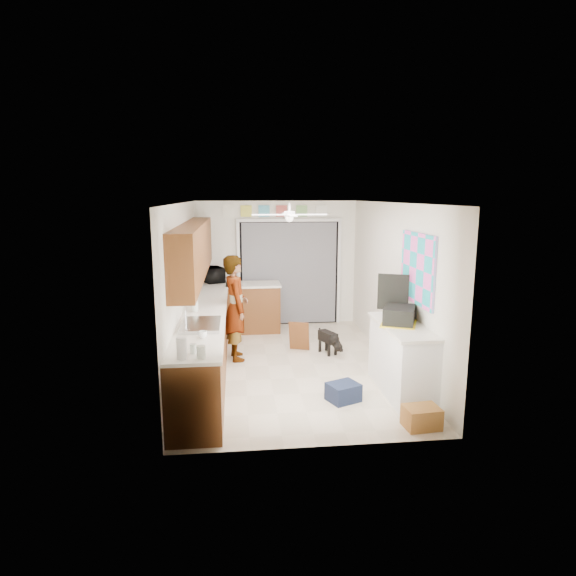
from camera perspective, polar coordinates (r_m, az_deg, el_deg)
name	(u,v)px	position (r m, az deg, el deg)	size (l,w,h in m)	color
floor	(291,365)	(7.61, 0.33, -9.11)	(5.00, 5.00, 0.00)	beige
ceiling	(291,203)	(7.15, 0.35, 10.06)	(5.00, 5.00, 0.00)	white
wall_back	(277,263)	(9.73, -1.34, 2.92)	(3.20, 3.20, 0.00)	white
wall_front	(319,333)	(4.87, 3.72, -5.33)	(3.20, 3.20, 0.00)	white
wall_left	(183,289)	(7.27, -12.28, -0.09)	(5.00, 5.00, 0.00)	white
wall_right	(393,284)	(7.62, 12.37, 0.42)	(5.00, 5.00, 0.00)	white
left_base_cabinets	(206,340)	(7.44, -9.72, -6.10)	(0.60, 4.80, 0.90)	brown
left_countertop	(205,310)	(7.32, -9.76, -2.57)	(0.62, 4.80, 0.04)	white
upper_cabinets	(194,250)	(7.37, -11.06, 4.44)	(0.32, 4.00, 0.80)	brown
sink_basin	(201,325)	(6.34, -10.30, -4.38)	(0.50, 0.76, 0.06)	silver
faucet	(186,319)	(6.33, -12.05, -3.57)	(0.03, 0.03, 0.22)	silver
peninsula_base	(253,308)	(9.36, -4.11, -2.41)	(1.00, 0.60, 0.90)	brown
peninsula_top	(253,284)	(9.26, -4.15, 0.42)	(1.04, 0.64, 0.04)	white
back_opening_recess	(289,273)	(9.76, 0.14, 1.76)	(2.00, 0.06, 2.10)	black
curtain_panel	(289,274)	(9.72, 0.17, 1.72)	(1.90, 0.03, 2.05)	gray
door_trim_left	(239,274)	(9.67, -5.86, 1.62)	(0.06, 0.04, 2.10)	white
door_trim_right	(339,273)	(9.89, 6.05, 1.83)	(0.06, 0.04, 2.10)	white
door_trim_head	(289,220)	(9.61, 0.17, 8.04)	(2.10, 0.04, 0.06)	white
header_frame_0	(246,211)	(9.58, -4.98, 9.07)	(0.22, 0.02, 0.22)	#D3D246
header_frame_1	(264,211)	(9.59, -2.86, 9.10)	(0.22, 0.02, 0.22)	#4FB4D3
header_frame_2	(282,211)	(9.62, -0.75, 9.11)	(0.22, 0.02, 0.22)	#CB524C
header_frame_3	(302,211)	(9.67, 1.64, 9.12)	(0.22, 0.02, 0.22)	#81BA6A
header_frame_4	(322,211)	(9.73, 4.00, 9.11)	(0.22, 0.02, 0.22)	white
route66_sign	(228,211)	(9.58, -7.10, 9.02)	(0.22, 0.02, 0.26)	silver
right_counter_base	(402,360)	(6.65, 13.32, -8.33)	(0.50, 1.40, 0.90)	white
right_counter_top	(402,326)	(6.51, 13.42, -4.42)	(0.54, 1.44, 0.04)	white
abstract_painting	(417,269)	(6.63, 15.08, 2.23)	(0.03, 1.15, 0.95)	#FF5DC6
ceiling_fan	(289,215)	(7.35, 0.17, 8.69)	(1.14, 1.14, 0.24)	white
microwave	(213,275)	(9.49, -8.93, 1.58)	(0.53, 0.36, 0.29)	black
soap_bottle	(195,302)	(7.13, -11.00, -1.69)	(0.10, 0.10, 0.27)	silver
cup	(203,334)	(5.84, -10.07, -5.44)	(0.11, 0.11, 0.08)	white
jar_a	(201,352)	(5.12, -10.26, -7.49)	(0.10, 0.10, 0.13)	silver
jar_b	(193,349)	(5.30, -11.18, -7.06)	(0.07, 0.07, 0.11)	silver
paper_towel_roll	(182,348)	(5.13, -12.50, -6.98)	(0.11, 0.11, 0.23)	white
suitcase	(399,315)	(6.55, 13.05, -3.13)	(0.39, 0.51, 0.22)	black
suitcase_rim	(399,323)	(6.57, 13.01, -4.06)	(0.44, 0.58, 0.02)	yellow
suitcase_lid	(393,292)	(6.76, 12.34, -0.49)	(0.42, 0.03, 0.50)	black
cardboard_box	(422,417)	(5.87, 15.55, -14.54)	(0.39, 0.30, 0.25)	#AD7636
navy_crate	(343,392)	(6.38, 6.57, -12.16)	(0.38, 0.32, 0.23)	#151D35
cabinet_door_panel	(299,336)	(8.21, 1.33, -5.70)	(0.34, 0.03, 0.51)	brown
man	(236,308)	(7.71, -6.22, -2.34)	(0.62, 0.41, 1.69)	white
dog	(328,341)	(8.11, 4.74, -6.31)	(0.23, 0.53, 0.42)	black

